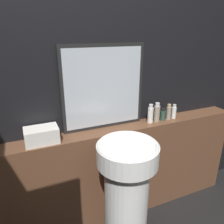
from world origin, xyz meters
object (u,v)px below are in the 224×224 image
pedestal_sink (126,195)px  hand_soap_bottle (174,112)px  lotion_bottle (163,115)px  conditioner_bottle (157,113)px  mirror (104,88)px  shampoo_bottle (150,114)px  towel_stack (42,135)px  body_wash_bottle (169,112)px

pedestal_sink → hand_soap_bottle: 0.85m
lotion_bottle → conditioner_bottle: bearing=180.0°
mirror → shampoo_bottle: (0.40, -0.07, -0.26)m
pedestal_sink → mirror: mirror is taller
shampoo_bottle → conditioner_bottle: bearing=0.0°
pedestal_sink → towel_stack: bearing=144.9°
pedestal_sink → hand_soap_bottle: hand_soap_bottle is taller
shampoo_bottle → body_wash_bottle: shampoo_bottle is taller
mirror → lotion_bottle: bearing=-7.9°
pedestal_sink → conditioner_bottle: bearing=37.2°
lotion_bottle → hand_soap_bottle: (0.12, 0.00, 0.01)m
conditioner_bottle → body_wash_bottle: conditioner_bottle is taller
mirror → conditioner_bottle: size_ratio=3.96×
pedestal_sink → shampoo_bottle: (0.40, 0.36, 0.44)m
towel_stack → lotion_bottle: 1.04m
pedestal_sink → mirror: size_ratio=1.39×
shampoo_bottle → towel_stack: bearing=180.0°
pedestal_sink → shampoo_bottle: bearing=41.5°
mirror → conditioner_bottle: 0.54m
shampoo_bottle → hand_soap_bottle: (0.25, 0.00, -0.02)m
lotion_bottle → pedestal_sink: bearing=-146.3°
pedestal_sink → shampoo_bottle: shampoo_bottle is taller
pedestal_sink → body_wash_bottle: 0.81m
mirror → pedestal_sink: bearing=-90.1°
shampoo_bottle → lotion_bottle: bearing=0.0°
hand_soap_bottle → towel_stack: bearing=-180.0°
conditioner_bottle → pedestal_sink: bearing=-142.8°
conditioner_bottle → hand_soap_bottle: size_ratio=1.31×
mirror → lotion_bottle: 0.61m
lotion_bottle → shampoo_bottle: bearing=180.0°
lotion_bottle → body_wash_bottle: size_ratio=0.77×
mirror → shampoo_bottle: bearing=-10.4°
shampoo_bottle → lotion_bottle: shampoo_bottle is taller
towel_stack → mirror: bearing=8.3°
pedestal_sink → shampoo_bottle: 0.69m
conditioner_bottle → lotion_bottle: size_ratio=1.58×
body_wash_bottle → shampoo_bottle: bearing=180.0°
hand_soap_bottle → lotion_bottle: bearing=-180.0°
towel_stack → body_wash_bottle: size_ratio=1.65×
shampoo_bottle → lotion_bottle: size_ratio=1.53×
conditioner_bottle → shampoo_bottle: bearing=180.0°
shampoo_bottle → pedestal_sink: bearing=-138.5°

